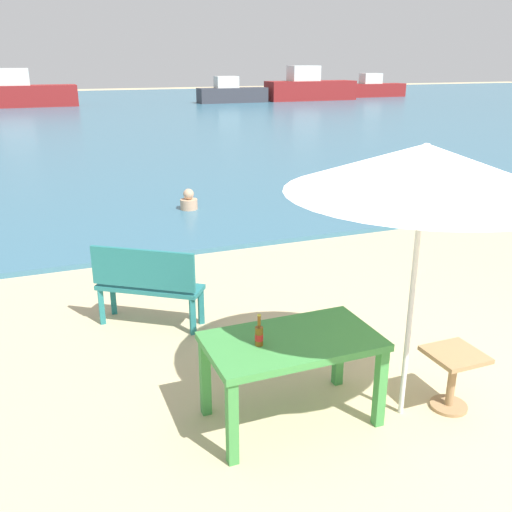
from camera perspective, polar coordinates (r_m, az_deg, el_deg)
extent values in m
plane|color=#C6B287|center=(5.20, 19.96, -15.70)|extent=(120.00, 120.00, 0.00)
cube|color=#386B84|center=(33.32, -16.89, 13.56)|extent=(120.00, 50.00, 0.08)
cube|color=#3D8C42|center=(4.60, 3.69, -8.62)|extent=(1.40, 0.80, 0.06)
cube|color=#3D8C42|center=(4.33, -2.43, -16.53)|extent=(0.08, 0.08, 0.70)
cube|color=#3D8C42|center=(4.82, 12.44, -12.87)|extent=(0.08, 0.08, 0.70)
cube|color=#3D8C42|center=(4.87, -5.16, -12.13)|extent=(0.08, 0.08, 0.70)
cube|color=#3D8C42|center=(5.31, 8.34, -9.38)|extent=(0.08, 0.08, 0.70)
cylinder|color=brown|center=(4.44, 0.31, -8.11)|extent=(0.06, 0.06, 0.16)
cone|color=brown|center=(4.41, 0.31, -7.22)|extent=(0.06, 0.06, 0.03)
cylinder|color=brown|center=(4.38, 0.31, -6.54)|extent=(0.03, 0.03, 0.09)
cylinder|color=red|center=(4.44, 0.31, -8.20)|extent=(0.07, 0.07, 0.05)
cylinder|color=gold|center=(4.36, 0.31, -5.98)|extent=(0.03, 0.03, 0.01)
cylinder|color=silver|center=(4.66, 15.55, -3.26)|extent=(0.04, 0.04, 2.30)
cone|color=white|center=(4.40, 16.68, 8.52)|extent=(2.10, 2.10, 0.36)
cube|color=#9E7A51|center=(5.12, 19.50, -9.38)|extent=(0.44, 0.44, 0.04)
cylinder|color=#9E7A51|center=(5.25, 19.17, -11.98)|extent=(0.07, 0.07, 0.50)
cylinder|color=#9E7A51|center=(5.37, 18.89, -14.13)|extent=(0.32, 0.32, 0.03)
cube|color=#237275|center=(6.48, -10.67, -3.12)|extent=(1.19, 0.99, 0.05)
cube|color=#237275|center=(6.24, -11.41, -1.28)|extent=(1.00, 0.73, 0.44)
cube|color=#237275|center=(6.50, -5.58, -5.08)|extent=(0.06, 0.06, 0.42)
cube|color=#237275|center=(6.92, -14.25, -4.06)|extent=(0.06, 0.06, 0.42)
cube|color=#237275|center=(6.26, -6.42, -6.10)|extent=(0.06, 0.06, 0.42)
cube|color=#237275|center=(6.69, -15.35, -4.96)|extent=(0.06, 0.06, 0.42)
cylinder|color=tan|center=(11.24, -6.80, 5.22)|extent=(0.34, 0.34, 0.20)
sphere|color=tan|center=(11.19, -6.84, 6.24)|extent=(0.21, 0.21, 0.21)
cube|color=maroon|center=(47.54, 11.93, 16.08)|extent=(4.93, 1.34, 1.01)
cube|color=silver|center=(47.26, 11.53, 17.18)|extent=(1.57, 1.01, 0.78)
cube|color=#38383F|center=(40.25, -2.39, 15.94)|extent=(4.79, 1.31, 0.98)
cube|color=silver|center=(40.07, -3.02, 17.16)|extent=(1.53, 0.98, 0.76)
cube|color=maroon|center=(39.24, -22.41, 14.72)|extent=(6.34, 1.73, 1.30)
cube|color=silver|center=(39.20, -23.50, 16.28)|extent=(2.02, 1.30, 1.01)
cube|color=maroon|center=(42.76, 5.54, 16.31)|extent=(6.61, 1.80, 1.35)
cube|color=silver|center=(42.44, 4.84, 17.94)|extent=(2.10, 1.35, 1.05)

